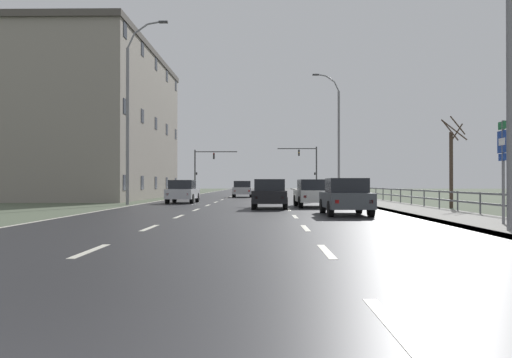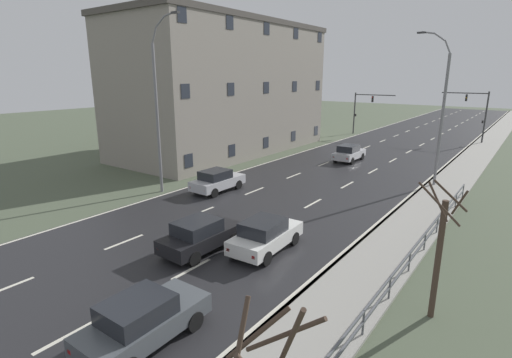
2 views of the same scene
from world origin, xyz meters
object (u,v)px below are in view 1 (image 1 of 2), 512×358
traffic_signal_left (203,164)px  car_far_left (183,191)px  street_lamp_midground (337,137)px  car_distant (312,193)px  car_near_left (242,189)px  brick_building (98,125)px  highway_sign (503,159)px  car_near_right (270,194)px  car_mid_centre (346,196)px  street_lamp_foreground (505,47)px  street_lamp_left_bank (130,115)px  traffic_signal_right (309,163)px

traffic_signal_left → car_far_left: size_ratio=1.37×
street_lamp_midground → car_distant: (-3.64, -16.51, -4.58)m
car_near_left → car_distant: same height
brick_building → car_distant: bearing=-45.4°
highway_sign → car_near_left: highway_sign is taller
car_near_right → brick_building: (-15.44, 19.88, 5.85)m
car_mid_centre → car_near_right: size_ratio=1.00×
street_lamp_foreground → car_near_right: (-6.07, 14.13, -4.15)m
street_lamp_left_bank → car_far_left: (3.00, 2.34, -4.91)m
car_near_left → car_distant: (4.83, -20.84, 0.00)m
street_lamp_left_bank → traffic_signal_left: street_lamp_left_bank is taller
traffic_signal_right → car_far_left: size_ratio=1.49×
highway_sign → traffic_signal_right: size_ratio=0.53×
highway_sign → car_mid_centre: highway_sign is taller
car_mid_centre → car_distant: bearing=94.9°
highway_sign → traffic_signal_left: traffic_signal_left is taller
street_lamp_midground → street_lamp_left_bank: bearing=-139.0°
car_mid_centre → car_far_left: bearing=123.2°
car_mid_centre → brick_building: (-18.59, 25.59, 5.85)m
traffic_signal_right → car_far_left: traffic_signal_right is taller
car_near_left → car_mid_centre: bearing=-79.5°
highway_sign → car_near_right: (-7.00, 11.91, -1.30)m
highway_sign → car_near_left: 35.83m
traffic_signal_left → brick_building: brick_building is taller
highway_sign → street_lamp_left_bank: bearing=132.6°
traffic_signal_left → street_lamp_midground: bearing=-56.8°
traffic_signal_right → car_distant: (-3.15, -39.67, -3.24)m
street_lamp_midground → car_near_right: size_ratio=2.65×
street_lamp_midground → traffic_signal_right: (-0.49, 23.16, -1.33)m
car_mid_centre → traffic_signal_right: bearing=86.4°
street_lamp_midground → traffic_signal_left: size_ratio=1.94×
car_mid_centre → car_near_left: bearing=100.4°
traffic_signal_left → highway_sign: bearing=-73.7°
traffic_signal_left → car_near_left: (5.81, -17.53, -2.99)m
highway_sign → car_distant: 14.50m
car_distant → brick_building: size_ratio=0.17×
car_far_left → car_distant: same height
car_mid_centre → brick_building: bearing=125.3°
street_lamp_left_bank → highway_sign: bearing=-47.4°
street_lamp_foreground → street_lamp_left_bank: street_lamp_left_bank is taller
car_far_left → brick_building: brick_building is taller
traffic_signal_right → car_near_right: (-5.58, -41.47, -3.24)m
highway_sign → car_near_right: highway_sign is taller
street_lamp_midground → street_lamp_left_bank: street_lamp_left_bank is taller
street_lamp_foreground → highway_sign: (0.93, 2.22, -2.85)m
brick_building → car_mid_centre: bearing=-54.0°
car_far_left → highway_sign: bearing=-56.0°
street_lamp_left_bank → car_near_left: street_lamp_left_bank is taller
car_far_left → street_lamp_midground: bearing=42.5°
street_lamp_left_bank → traffic_signal_right: bearing=68.3°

